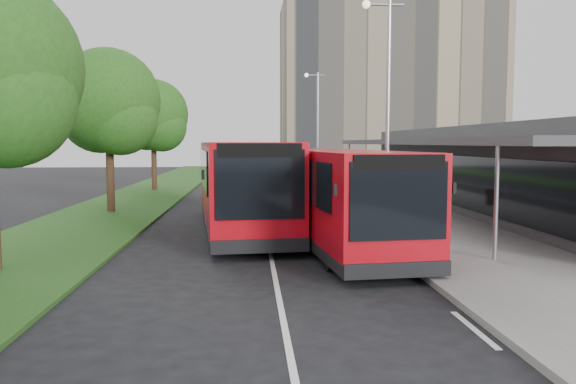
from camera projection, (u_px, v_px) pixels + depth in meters
name	position (u px, v px, depth m)	size (l,w,h in m)	color
ground	(269.00, 247.00, 17.52)	(120.00, 120.00, 0.00)	black
pavement	(347.00, 190.00, 37.80)	(5.00, 80.00, 0.15)	slate
grass_verge	(152.00, 192.00, 36.91)	(5.00, 80.00, 0.10)	#1A4616
lane_centre_line	(260.00, 199.00, 32.43)	(0.12, 70.00, 0.01)	silver
kerb_dashes	(309.00, 193.00, 36.63)	(0.12, 56.00, 0.01)	silver
office_block	(387.00, 89.00, 59.44)	(22.00, 12.00, 18.00)	gray
station_building	(496.00, 169.00, 26.04)	(7.70, 26.00, 4.00)	#323235
tree_mid	(108.00, 107.00, 25.61)	(4.70, 4.70, 7.56)	#382516
tree_far	(153.00, 119.00, 37.54)	(4.67, 4.67, 7.50)	#382516
lamp_post_near	(386.00, 100.00, 19.38)	(1.44, 0.28, 8.00)	#96989F
lamp_post_far	(316.00, 122.00, 39.26)	(1.44, 0.28, 8.00)	#96989F
bus_main	(338.00, 197.00, 17.69)	(3.74, 10.87, 3.02)	#B0091A
bus_second	(241.00, 185.00, 20.86)	(4.08, 11.77, 3.27)	#B0091A
litter_bin	(371.00, 198.00, 27.70)	(0.45, 0.45, 0.82)	#3E2619
bollard	(332.00, 182.00, 36.83)	(0.18, 0.18, 1.14)	yellow
car_near	(275.00, 170.00, 56.41)	(1.21, 3.01, 1.02)	#530B19
car_far	(247.00, 168.00, 60.59)	(1.21, 3.47, 1.14)	navy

